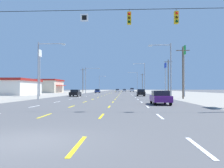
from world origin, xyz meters
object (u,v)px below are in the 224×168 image
streetlight_left_row_2 (100,82)px  hatchback_far_right_mid (141,93)px  sedan_center_turn_far (118,90)px  suv_far_right_farther (132,90)px  sedan_far_right_nearest (160,97)px  streetlight_left_row_0 (41,66)px  pole_sign_right_row_1 (184,60)px  pole_sign_left_row_1 (40,63)px  streetlight_right_row_2 (136,80)px  sedan_inner_right_farthest (124,90)px  streetlight_left_row_1 (87,78)px  sedan_far_left_near (75,93)px  sedan_far_left_midfar (98,91)px  pole_sign_right_row_2 (165,70)px  streetlight_right_row_0 (168,67)px  streetlight_right_row_1 (144,76)px

streetlight_left_row_2 → hatchback_far_right_mid: bearing=-77.4°
sedan_center_turn_far → suv_far_right_farther: bearing=52.8°
sedan_far_right_nearest → streetlight_left_row_0: 20.35m
pole_sign_right_row_1 → streetlight_left_row_2: bearing=107.7°
pole_sign_left_row_1 → streetlight_right_row_2: (24.38, 77.77, -1.01)m
sedan_inner_right_farthest → streetlight_right_row_2: (6.35, -0.76, 5.35)m
pole_sign_right_row_1 → streetlight_left_row_1: size_ratio=1.15×
sedan_far_left_near → sedan_far_left_midfar: (0.18, 40.85, 0.00)m
pole_sign_right_row_1 → streetlight_left_row_0: bearing=-153.1°
sedan_inner_right_farthest → pole_sign_right_row_1: pole_sign_right_row_1 is taller
sedan_center_turn_far → pole_sign_right_row_2: size_ratio=0.46×
streetlight_left_row_0 → streetlight_right_row_0: 19.47m
streetlight_right_row_0 → pole_sign_right_row_1: bearing=66.6°
pole_sign_left_row_1 → hatchback_far_right_mid: bearing=8.9°
streetlight_right_row_0 → streetlight_right_row_1: 45.65m
streetlight_left_row_0 → streetlight_right_row_2: bearing=78.1°
pole_sign_left_row_1 → sedan_center_turn_far: bearing=77.3°
suv_far_right_farther → streetlight_right_row_1: 43.30m
sedan_inner_right_farthest → streetlight_right_row_0: size_ratio=0.53×
suv_far_right_farther → pole_sign_right_row_1: size_ratio=0.47×
hatchback_far_right_mid → sedan_inner_right_farthest: bearing=92.7°
streetlight_right_row_0 → streetlight_left_row_2: (-19.59, 91.27, 0.04)m
sedan_inner_right_farthest → streetlight_right_row_1: bearing=-82.0°
streetlight_right_row_0 → sedan_center_turn_far: bearing=97.1°
suv_far_right_farther → sedan_far_left_near: bearing=-100.9°
streetlight_right_row_0 → sedan_inner_right_farthest: bearing=94.1°
sedan_far_left_midfar → streetlight_right_row_2: streetlight_right_row_2 is taller
pole_sign_right_row_1 → streetlight_left_row_1: bearing=127.0°
streetlight_left_row_2 → streetlight_right_row_0: bearing=-77.9°
sedan_inner_right_farthest → pole_sign_right_row_1: (12.03, -79.35, 6.80)m
sedan_far_right_nearest → pole_sign_right_row_1: pole_sign_right_row_1 is taller
sedan_inner_right_farthest → streetlight_left_row_1: (-12.83, -46.40, 4.56)m
suv_far_right_farther → streetlight_left_row_0: size_ratio=0.55×
pole_sign_left_row_1 → streetlight_right_row_1: size_ratio=0.95×
pole_sign_left_row_1 → streetlight_right_row_0: (24.56, -13.51, -2.19)m
pole_sign_right_row_1 → streetlight_right_row_1: size_ratio=0.99×
sedan_far_left_near → sedan_far_left_midfar: size_ratio=1.00×
streetlight_right_row_2 → streetlight_right_row_1: bearing=-89.8°
suv_far_right_farther → sedan_inner_right_farthest: bearing=139.0°
sedan_far_left_near → streetlight_left_row_1: 32.22m
sedan_far_left_midfar → pole_sign_right_row_1: bearing=-62.0°
sedan_far_left_near → streetlight_right_row_1: size_ratio=0.43×
sedan_far_left_near → streetlight_right_row_1: 36.42m
sedan_far_left_near → streetlight_left_row_0: 14.74m
sedan_far_left_near → suv_far_right_farther: (14.43, 74.75, 0.27)m
sedan_far_right_nearest → sedan_center_turn_far: 90.16m
pole_sign_right_row_1 → sedan_far_left_near: bearing=177.1°
pole_sign_left_row_1 → streetlight_left_row_1: pole_sign_left_row_1 is taller
sedan_far_right_nearest → sedan_far_left_near: size_ratio=1.00×
sedan_far_left_near → streetlight_right_row_2: (16.81, 77.45, 5.35)m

